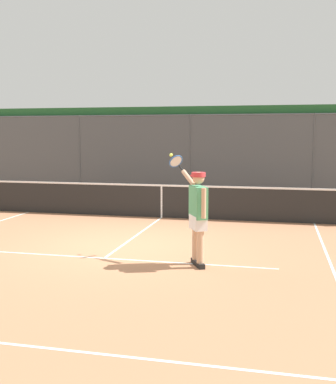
% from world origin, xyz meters
% --- Properties ---
extents(ground_plane, '(60.00, 60.00, 0.00)m').
position_xyz_m(ground_plane, '(0.00, 0.00, 0.00)').
color(ground_plane, '#B27551').
extents(court_line_markings, '(8.56, 8.57, 0.01)m').
position_xyz_m(court_line_markings, '(0.00, 1.45, 0.00)').
color(court_line_markings, white).
rests_on(court_line_markings, ground).
extents(fence_backdrop, '(20.90, 1.37, 3.46)m').
position_xyz_m(fence_backdrop, '(0.00, -8.79, 1.71)').
color(fence_backdrop, '#474C51').
rests_on(fence_backdrop, ground).
extents(tennis_net, '(11.00, 0.09, 1.07)m').
position_xyz_m(tennis_net, '(0.00, -3.64, 0.49)').
color(tennis_net, '#2D2D2D').
rests_on(tennis_net, ground).
extents(tennis_player, '(0.94, 1.17, 2.02)m').
position_xyz_m(tennis_player, '(-1.85, 1.16, 1.02)').
color(tennis_player, black).
rests_on(tennis_player, ground).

